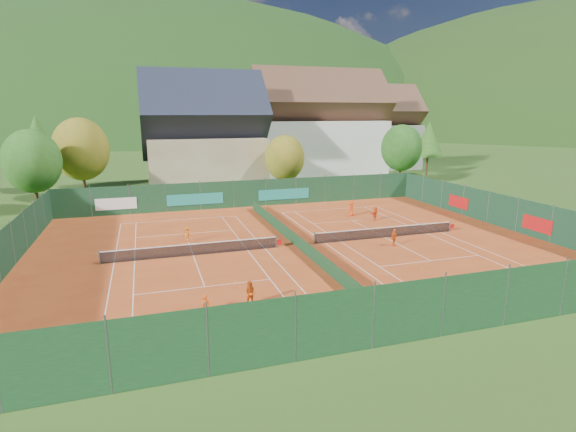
# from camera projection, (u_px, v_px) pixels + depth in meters

# --- Properties ---
(ground) EXTENTS (600.00, 600.00, 0.00)m
(ground) POSITION_uv_depth(u_px,v_px,m) (296.00, 246.00, 35.51)
(ground) COLOR #2C4F18
(ground) RESTS_ON ground
(clay_pad) EXTENTS (40.00, 32.00, 0.01)m
(clay_pad) POSITION_uv_depth(u_px,v_px,m) (296.00, 246.00, 35.51)
(clay_pad) COLOR #B7441A
(clay_pad) RESTS_ON ground
(court_markings_left) EXTENTS (11.03, 23.83, 0.00)m
(court_markings_left) POSITION_uv_depth(u_px,v_px,m) (193.00, 255.00, 33.12)
(court_markings_left) COLOR white
(court_markings_left) RESTS_ON ground
(court_markings_right) EXTENTS (11.03, 23.83, 0.00)m
(court_markings_right) POSITION_uv_depth(u_px,v_px,m) (385.00, 237.00, 37.89)
(court_markings_right) COLOR white
(court_markings_right) RESTS_ON ground
(tennis_net_left) EXTENTS (13.30, 0.10, 1.02)m
(tennis_net_left) POSITION_uv_depth(u_px,v_px,m) (195.00, 249.00, 33.06)
(tennis_net_left) COLOR #59595B
(tennis_net_left) RESTS_ON ground
(tennis_net_right) EXTENTS (13.30, 0.10, 1.02)m
(tennis_net_right) POSITION_uv_depth(u_px,v_px,m) (387.00, 232.00, 37.82)
(tennis_net_right) COLOR #59595B
(tennis_net_right) RESTS_ON ground
(court_divider) EXTENTS (0.03, 28.80, 1.00)m
(court_divider) POSITION_uv_depth(u_px,v_px,m) (296.00, 240.00, 35.40)
(court_divider) COLOR #13361D
(court_divider) RESTS_ON ground
(fence_north) EXTENTS (40.00, 0.10, 3.00)m
(fence_north) POSITION_uv_depth(u_px,v_px,m) (246.00, 194.00, 49.88)
(fence_north) COLOR #153920
(fence_north) RESTS_ON ground
(fence_south) EXTENTS (40.00, 0.04, 3.00)m
(fence_south) POSITION_uv_depth(u_px,v_px,m) (409.00, 312.00, 20.33)
(fence_south) COLOR #153B1C
(fence_south) RESTS_ON ground
(fence_west) EXTENTS (0.04, 32.00, 3.00)m
(fence_west) POSITION_uv_depth(u_px,v_px,m) (5.00, 251.00, 29.22)
(fence_west) COLOR #133621
(fence_west) RESTS_ON ground
(fence_east) EXTENTS (0.09, 32.00, 3.00)m
(fence_east) POSITION_uv_depth(u_px,v_px,m) (502.00, 211.00, 41.17)
(fence_east) COLOR #133521
(fence_east) RESTS_ON ground
(chalet) EXTENTS (16.20, 12.00, 16.00)m
(chalet) POSITION_uv_depth(u_px,v_px,m) (204.00, 140.00, 60.95)
(chalet) COLOR #C6B48C
(chalet) RESTS_ON ground
(hotel_block_a) EXTENTS (21.60, 11.00, 17.25)m
(hotel_block_a) POSITION_uv_depth(u_px,v_px,m) (318.00, 131.00, 72.00)
(hotel_block_a) COLOR silver
(hotel_block_a) RESTS_ON ground
(hotel_block_b) EXTENTS (17.28, 10.00, 15.50)m
(hotel_block_b) POSITION_uv_depth(u_px,v_px,m) (372.00, 133.00, 83.76)
(hotel_block_b) COLOR silver
(hotel_block_b) RESTS_ON ground
(tree_west_front) EXTENTS (5.72, 5.72, 8.69)m
(tree_west_front) POSITION_uv_depth(u_px,v_px,m) (32.00, 161.00, 46.30)
(tree_west_front) COLOR #483119
(tree_west_front) RESTS_ON ground
(tree_west_mid) EXTENTS (6.44, 6.44, 9.78)m
(tree_west_mid) POSITION_uv_depth(u_px,v_px,m) (81.00, 149.00, 52.90)
(tree_west_mid) COLOR #442A18
(tree_west_mid) RESTS_ON ground
(tree_west_back) EXTENTS (5.60, 5.60, 10.00)m
(tree_west_back) POSITION_uv_depth(u_px,v_px,m) (38.00, 141.00, 58.39)
(tree_west_back) COLOR #4C361B
(tree_west_back) RESTS_ON ground
(tree_center) EXTENTS (5.01, 5.01, 7.60)m
(tree_center) POSITION_uv_depth(u_px,v_px,m) (285.00, 158.00, 56.64)
(tree_center) COLOR #412B17
(tree_center) RESTS_ON ground
(tree_east_front) EXTENTS (5.72, 5.72, 8.69)m
(tree_east_front) POSITION_uv_depth(u_px,v_px,m) (401.00, 148.00, 63.70)
(tree_east_front) COLOR #483219
(tree_east_front) RESTS_ON ground
(tree_east_mid) EXTENTS (5.04, 5.04, 9.00)m
(tree_east_mid) POSITION_uv_depth(u_px,v_px,m) (429.00, 139.00, 73.94)
(tree_east_mid) COLOR #4B301A
(tree_east_mid) RESTS_ON ground
(tree_east_back) EXTENTS (7.15, 7.15, 10.86)m
(tree_east_back) POSITION_uv_depth(u_px,v_px,m) (363.00, 133.00, 78.83)
(tree_east_back) COLOR #482B1A
(tree_east_back) RESTS_ON ground
(mountain_backdrop) EXTENTS (820.00, 530.00, 242.00)m
(mountain_backdrop) POSITION_uv_depth(u_px,v_px,m) (216.00, 198.00, 269.53)
(mountain_backdrop) COLOR black
(mountain_backdrop) RESTS_ON ground
(ball_hopper) EXTENTS (0.34, 0.34, 0.80)m
(ball_hopper) POSITION_uv_depth(u_px,v_px,m) (534.00, 274.00, 27.74)
(ball_hopper) COLOR slate
(ball_hopper) RESTS_ON ground
(loose_ball_0) EXTENTS (0.07, 0.07, 0.07)m
(loose_ball_0) POSITION_uv_depth(u_px,v_px,m) (235.00, 282.00, 27.93)
(loose_ball_0) COLOR #CCD833
(loose_ball_0) RESTS_ON ground
(loose_ball_1) EXTENTS (0.07, 0.07, 0.07)m
(loose_ball_1) POSITION_uv_depth(u_px,v_px,m) (422.00, 269.00, 30.20)
(loose_ball_1) COLOR #CCD833
(loose_ball_1) RESTS_ON ground
(loose_ball_2) EXTENTS (0.07, 0.07, 0.07)m
(loose_ball_2) POSITION_uv_depth(u_px,v_px,m) (300.00, 229.00, 40.60)
(loose_ball_2) COLOR #CCD833
(loose_ball_2) RESTS_ON ground
(loose_ball_3) EXTENTS (0.07, 0.07, 0.07)m
(loose_ball_3) POSITION_uv_depth(u_px,v_px,m) (248.00, 218.00, 44.60)
(loose_ball_3) COLOR #CCD833
(loose_ball_3) RESTS_ON ground
(loose_ball_4) EXTENTS (0.07, 0.07, 0.07)m
(loose_ball_4) POSITION_uv_depth(u_px,v_px,m) (393.00, 239.00, 37.24)
(loose_ball_4) COLOR #CCD833
(loose_ball_4) RESTS_ON ground
(player_left_near) EXTENTS (0.62, 0.57, 1.42)m
(player_left_near) POSITION_uv_depth(u_px,v_px,m) (206.00, 308.00, 22.61)
(player_left_near) COLOR #EA5914
(player_left_near) RESTS_ON ground
(player_left_mid) EXTENTS (0.87, 0.83, 1.42)m
(player_left_mid) POSITION_uv_depth(u_px,v_px,m) (250.00, 294.00, 24.37)
(player_left_mid) COLOR #CA5212
(player_left_mid) RESTS_ON ground
(player_left_far) EXTENTS (0.97, 0.86, 1.30)m
(player_left_far) POSITION_uv_depth(u_px,v_px,m) (187.00, 234.00, 36.51)
(player_left_far) COLOR #D26112
(player_left_far) RESTS_ON ground
(player_right_near) EXTENTS (0.88, 0.68, 1.39)m
(player_right_near) POSITION_uv_depth(u_px,v_px,m) (394.00, 237.00, 35.38)
(player_right_near) COLOR orange
(player_right_near) RESTS_ON ground
(player_right_far_a) EXTENTS (0.92, 0.86, 1.58)m
(player_right_far_a) POSITION_uv_depth(u_px,v_px,m) (351.00, 208.00, 45.57)
(player_right_far_a) COLOR #E84714
(player_right_far_a) RESTS_ON ground
(player_right_far_b) EXTENTS (1.32, 1.04, 1.40)m
(player_right_far_b) POSITION_uv_depth(u_px,v_px,m) (375.00, 213.00, 43.76)
(player_right_far_b) COLOR #FB5116
(player_right_far_b) RESTS_ON ground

